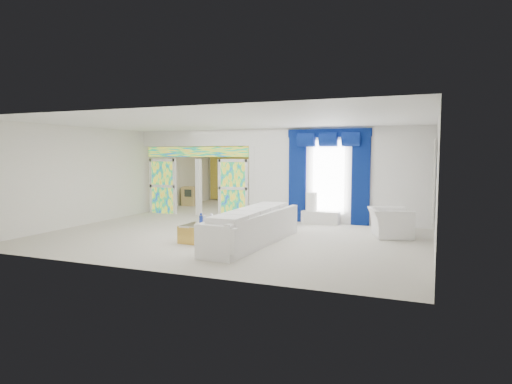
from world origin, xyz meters
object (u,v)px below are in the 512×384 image
at_px(armchair, 390,223).
at_px(white_sofa, 253,229).
at_px(coffee_table, 209,230).
at_px(console_table, 321,217).
at_px(grand_piano, 264,195).

bearing_deg(armchair, white_sofa, 110.09).
bearing_deg(armchair, coffee_table, 97.27).
bearing_deg(white_sofa, console_table, 82.08).
distance_m(console_table, grand_piano, 4.83).
xyz_separation_m(coffee_table, armchair, (4.32, 1.92, 0.16)).
bearing_deg(grand_piano, armchair, -56.94).
distance_m(white_sofa, console_table, 3.80).
height_order(coffee_table, armchair, armchair).
height_order(console_table, armchair, armchair).
height_order(white_sofa, console_table, white_sofa).
bearing_deg(white_sofa, coffee_table, 171.08).
bearing_deg(grand_piano, coffee_table, -94.84).
distance_m(armchair, grand_piano, 7.44).
xyz_separation_m(white_sofa, grand_piano, (-2.49, 7.28, 0.14)).
height_order(white_sofa, grand_piano, grand_piano).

